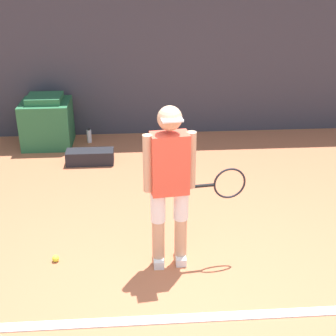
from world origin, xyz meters
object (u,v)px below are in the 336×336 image
at_px(equipment_bag, 90,157).
at_px(water_bottle, 89,136).
at_px(tennis_player, 171,181).
at_px(tennis_ball, 56,258).
at_px(covered_chair, 47,122).

height_order(equipment_bag, water_bottle, water_bottle).
height_order(tennis_player, equipment_bag, tennis_player).
height_order(tennis_ball, equipment_bag, equipment_bag).
bearing_deg(tennis_ball, covered_chair, 99.88).
relative_size(covered_chair, equipment_bag, 1.18).
bearing_deg(covered_chair, equipment_bag, -48.31).
height_order(tennis_player, covered_chair, tennis_player).
relative_size(tennis_ball, covered_chair, 0.08).
bearing_deg(tennis_player, equipment_bag, 104.92).
bearing_deg(equipment_bag, tennis_player, -68.31).
relative_size(covered_chair, water_bottle, 3.45).
bearing_deg(covered_chair, tennis_ball, -80.12).
relative_size(tennis_player, tennis_ball, 23.60).
bearing_deg(water_bottle, equipment_bag, -84.63).
bearing_deg(equipment_bag, tennis_ball, -93.79).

